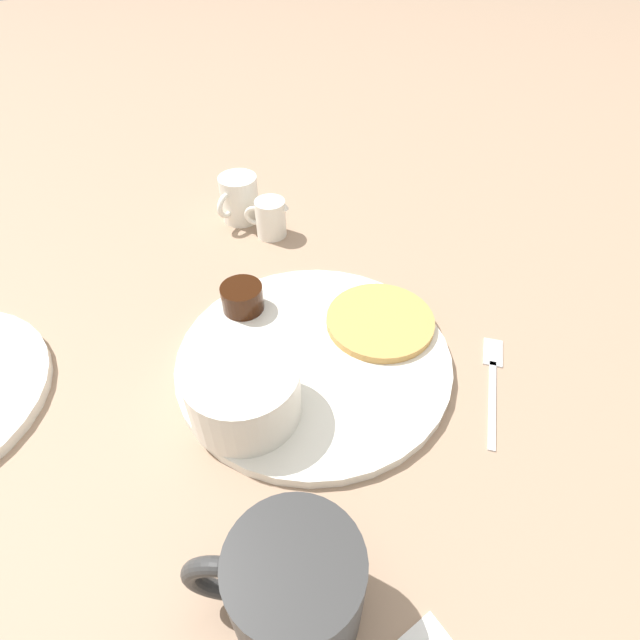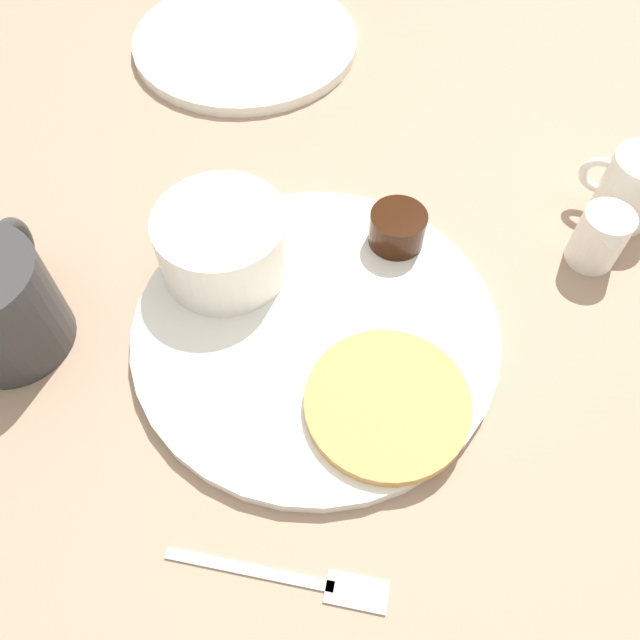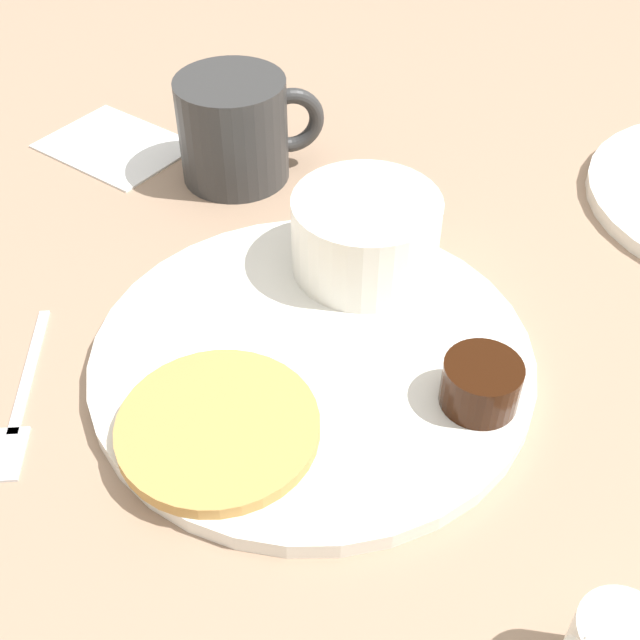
{
  "view_description": "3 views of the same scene",
  "coord_description": "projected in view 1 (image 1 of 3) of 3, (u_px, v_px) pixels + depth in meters",
  "views": [
    {
      "loc": [
        -0.3,
        0.18,
        0.4
      ],
      "look_at": [
        0.01,
        -0.01,
        0.05
      ],
      "focal_mm": 28.0,
      "sensor_mm": 36.0,
      "label": 1
    },
    {
      "loc": [
        -0.15,
        -0.22,
        0.42
      ],
      "look_at": [
        -0.0,
        -0.01,
        0.03
      ],
      "focal_mm": 35.0,
      "sensor_mm": 36.0,
      "label": 2
    },
    {
      "loc": [
        0.23,
        -0.28,
        0.38
      ],
      "look_at": [
        0.0,
        0.01,
        0.03
      ],
      "focal_mm": 45.0,
      "sensor_mm": 36.0,
      "label": 3
    }
  ],
  "objects": [
    {
      "name": "syrup_cup",
      "position": [
        242.0,
        298.0,
        0.57
      ],
      "size": [
        0.05,
        0.05,
        0.03
      ],
      "color": "black",
      "rests_on": "plate"
    },
    {
      "name": "ground_plane",
      "position": [
        314.0,
        363.0,
        0.53
      ],
      "size": [
        4.0,
        4.0,
        0.0
      ],
      "primitive_type": "plane",
      "color": "#9E7F66"
    },
    {
      "name": "butter_ramekin",
      "position": [
        220.0,
        400.0,
        0.46
      ],
      "size": [
        0.05,
        0.05,
        0.04
      ],
      "color": "white",
      "rests_on": "plate"
    },
    {
      "name": "creamer_pitcher_near",
      "position": [
        270.0,
        218.0,
        0.69
      ],
      "size": [
        0.05,
        0.05,
        0.05
      ],
      "color": "white",
      "rests_on": "ground_plane"
    },
    {
      "name": "coffee_mug",
      "position": [
        292.0,
        587.0,
        0.33
      ],
      "size": [
        0.1,
        0.11,
        0.09
      ],
      "color": "#333333",
      "rests_on": "ground_plane"
    },
    {
      "name": "pancake_stack",
      "position": [
        382.0,
        323.0,
        0.55
      ],
      "size": [
        0.12,
        0.12,
        0.01
      ],
      "color": "tan",
      "rests_on": "plate"
    },
    {
      "name": "plate",
      "position": [
        314.0,
        359.0,
        0.53
      ],
      "size": [
        0.29,
        0.29,
        0.01
      ],
      "color": "white",
      "rests_on": "ground_plane"
    },
    {
      "name": "creamer_pitcher_far",
      "position": [
        239.0,
        198.0,
        0.71
      ],
      "size": [
        0.05,
        0.08,
        0.07
      ],
      "color": "white",
      "rests_on": "ground_plane"
    },
    {
      "name": "bowl",
      "position": [
        243.0,
        390.0,
        0.45
      ],
      "size": [
        0.11,
        0.11,
        0.06
      ],
      "color": "white",
      "rests_on": "plate"
    },
    {
      "name": "fork",
      "position": [
        493.0,
        376.0,
        0.52
      ],
      "size": [
        0.11,
        0.12,
        0.0
      ],
      "color": "silver",
      "rests_on": "ground_plane"
    }
  ]
}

